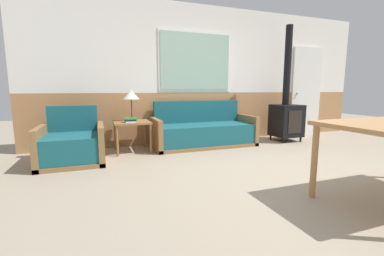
# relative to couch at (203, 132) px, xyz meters

# --- Properties ---
(ground_plane) EXTENTS (16.00, 16.00, 0.00)m
(ground_plane) POSITION_rel_couch_xyz_m (0.42, -2.17, -0.26)
(ground_plane) COLOR gray
(wall_back) EXTENTS (7.20, 0.09, 2.70)m
(wall_back) POSITION_rel_couch_xyz_m (0.40, 0.46, 1.11)
(wall_back) COLOR #AD7A4C
(wall_back) RESTS_ON ground_plane
(couch) EXTENTS (1.92, 0.80, 0.84)m
(couch) POSITION_rel_couch_xyz_m (0.00, 0.00, 0.00)
(couch) COLOR olive
(couch) RESTS_ON ground_plane
(armchair) EXTENTS (0.88, 0.87, 0.81)m
(armchair) POSITION_rel_couch_xyz_m (-2.24, -0.41, -0.01)
(armchair) COLOR olive
(armchair) RESTS_ON ground_plane
(side_table) EXTENTS (0.60, 0.60, 0.52)m
(side_table) POSITION_rel_couch_xyz_m (-1.33, -0.00, 0.19)
(side_table) COLOR olive
(side_table) RESTS_ON ground_plane
(table_lamp) EXTENTS (0.28, 0.28, 0.53)m
(table_lamp) POSITION_rel_couch_xyz_m (-1.31, 0.10, 0.70)
(table_lamp) COLOR #4C3823
(table_lamp) RESTS_ON side_table
(book_stack) EXTENTS (0.22, 0.15, 0.07)m
(book_stack) POSITION_rel_couch_xyz_m (-1.36, -0.11, 0.30)
(book_stack) COLOR white
(book_stack) RESTS_ON side_table
(wood_stove) EXTENTS (0.54, 0.52, 2.33)m
(wood_stove) POSITION_rel_couch_xyz_m (1.80, -0.14, 0.33)
(wood_stove) COLOR black
(wood_stove) RESTS_ON ground_plane
(entry_door) EXTENTS (0.83, 0.09, 2.04)m
(entry_door) POSITION_rel_couch_xyz_m (2.80, 0.41, 0.76)
(entry_door) COLOR white
(entry_door) RESTS_ON ground_plane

